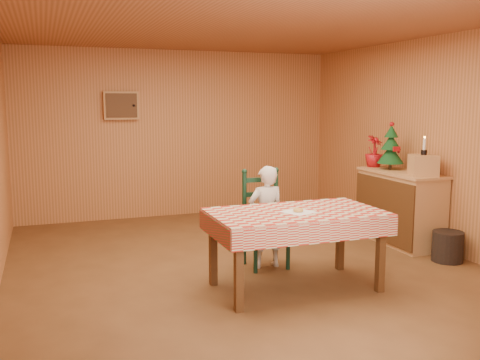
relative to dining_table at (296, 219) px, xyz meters
name	(u,v)px	position (x,y,z in m)	size (l,w,h in m)	color
ground	(246,268)	(-0.22, 0.76, -0.69)	(6.00, 6.00, 0.00)	brown
cabin_walls	(230,100)	(-0.22, 1.29, 1.14)	(5.10, 6.05, 2.65)	#C27B46
dining_table	(296,219)	(0.00, 0.00, 0.00)	(1.66, 0.96, 0.77)	#522F15
ladder_chair	(264,221)	(0.00, 0.79, -0.18)	(0.44, 0.40, 1.08)	black
seated_child	(266,217)	(0.00, 0.73, -0.13)	(0.41, 0.27, 1.12)	silver
napkin	(298,212)	(0.00, -0.05, 0.08)	(0.26, 0.26, 0.00)	white
donut	(298,210)	(0.00, -0.05, 0.10)	(0.10, 0.10, 0.03)	gold
shelf_unit	(400,207)	(2.00, 1.06, -0.22)	(0.54, 1.24, 0.93)	tan
crate	(423,165)	(2.01, 0.66, 0.37)	(0.30, 0.30, 0.25)	tan
christmas_tree	(391,148)	(2.01, 1.31, 0.52)	(0.34, 0.34, 0.62)	#522F15
flower_arrangement	(374,151)	(1.96, 1.61, 0.46)	(0.24, 0.24, 0.43)	#A20E14
candle_set	(424,149)	(2.01, 0.66, 0.56)	(0.07, 0.07, 0.22)	black
storage_bin	(448,246)	(2.03, 0.20, -0.51)	(0.35, 0.35, 0.35)	black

